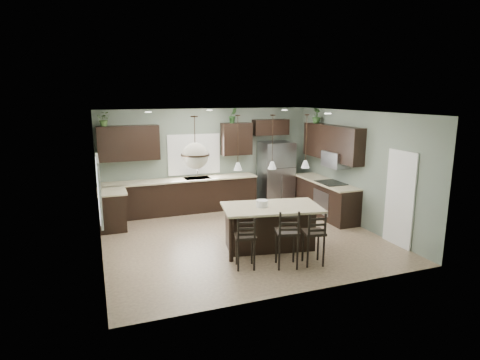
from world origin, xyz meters
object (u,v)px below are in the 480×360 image
serving_dish (262,203)px  bar_stool_center (287,238)px  bar_stool_right (313,238)px  plant_back_left (104,119)px  bar_stool_left (245,242)px  refrigerator (276,174)px  kitchen_island (271,228)px

serving_dish → bar_stool_center: bar_stool_center is taller
bar_stool_right → plant_back_left: size_ratio=2.89×
serving_dish → bar_stool_left: 1.09m
serving_dish → bar_stool_center: 1.04m
refrigerator → kitchen_island: (-1.58, -3.12, -0.46)m
serving_dish → bar_stool_left: serving_dish is taller
refrigerator → serving_dish: bearing=-120.0°
bar_stool_center → bar_stool_right: size_ratio=1.08×
bar_stool_right → bar_stool_left: bearing=178.8°
serving_dish → bar_stool_right: serving_dish is taller
serving_dish → bar_stool_right: (0.62, -1.02, -0.47)m
refrigerator → serving_dish: refrigerator is taller
serving_dish → bar_stool_right: bearing=-58.6°
serving_dish → bar_stool_center: (0.10, -0.95, -0.43)m
refrigerator → serving_dish: 3.56m
bar_stool_right → plant_back_left: plant_back_left is taller
kitchen_island → plant_back_left: plant_back_left is taller
kitchen_island → bar_stool_left: 1.09m
serving_dish → bar_stool_left: (-0.65, -0.73, -0.49)m
bar_stool_right → kitchen_island: bearing=125.0°
kitchen_island → bar_stool_right: bar_stool_right is taller
serving_dish → plant_back_left: (-2.85, 3.34, 1.59)m
plant_back_left → bar_stool_left: bearing=-61.6°
serving_dish → refrigerator: bearing=60.0°
refrigerator → serving_dish: size_ratio=7.71×
kitchen_island → bar_stool_left: bar_stool_left is taller
kitchen_island → refrigerator: bearing=73.0°
kitchen_island → serving_dish: (-0.20, 0.03, 0.53)m
bar_stool_right → plant_back_left: bearing=140.2°
bar_stool_center → serving_dish: bearing=112.0°
refrigerator → bar_stool_center: 4.38m
refrigerator → kitchen_island: 3.53m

